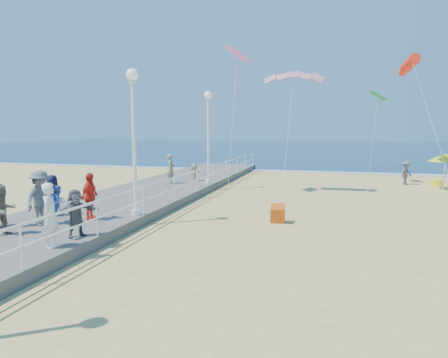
% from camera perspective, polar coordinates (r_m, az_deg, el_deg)
% --- Properties ---
extents(ground, '(160.00, 160.00, 0.00)m').
position_cam_1_polar(ground, '(13.77, 7.96, -7.98)').
color(ground, '#DABC72').
rests_on(ground, ground).
extents(ocean, '(160.00, 90.00, 0.05)m').
position_cam_1_polar(ocean, '(78.29, 14.05, 4.38)').
color(ocean, '#0C2648').
rests_on(ocean, ground).
extents(surf_line, '(160.00, 1.20, 0.04)m').
position_cam_1_polar(surf_line, '(33.91, 12.38, 1.02)').
color(surf_line, silver).
rests_on(surf_line, ground).
extents(boardwalk, '(5.00, 44.00, 0.40)m').
position_cam_1_polar(boardwalk, '(16.40, -19.12, -5.13)').
color(boardwalk, slate).
rests_on(boardwalk, ground).
extents(railing, '(0.05, 42.00, 0.55)m').
position_cam_1_polar(railing, '(14.97, -11.51, -1.94)').
color(railing, white).
rests_on(railing, boardwalk).
extents(lamp_post_mid, '(0.44, 0.44, 5.32)m').
position_cam_1_polar(lamp_post_mid, '(14.92, -12.78, 7.30)').
color(lamp_post_mid, white).
rests_on(lamp_post_mid, boardwalk).
extents(lamp_post_far, '(0.44, 0.44, 5.32)m').
position_cam_1_polar(lamp_post_far, '(23.26, -2.27, 7.38)').
color(lamp_post_far, white).
rests_on(lamp_post_far, boardwalk).
extents(woman_holding_toddler, '(0.52, 0.70, 1.76)m').
position_cam_1_polar(woman_holding_toddler, '(11.72, -23.44, -4.77)').
color(woman_holding_toddler, white).
rests_on(woman_holding_toddler, boardwalk).
extents(toddler_held, '(0.37, 0.45, 0.83)m').
position_cam_1_polar(toddler_held, '(11.67, -22.50, -2.85)').
color(toddler_held, blue).
rests_on(toddler_held, boardwalk).
extents(spectator_1, '(0.77, 0.88, 1.53)m').
position_cam_1_polar(spectator_1, '(13.72, -28.97, -3.90)').
color(spectator_1, '#88725E').
rests_on(spectator_1, boardwalk).
extents(spectator_2, '(0.68, 1.18, 1.83)m').
position_cam_1_polar(spectator_2, '(14.53, -24.76, -2.47)').
color(spectator_2, '#5A5B60').
rests_on(spectator_2, boardwalk).
extents(spectator_3, '(0.50, 1.01, 1.67)m').
position_cam_1_polar(spectator_3, '(14.74, -18.62, -2.37)').
color(spectator_3, red).
rests_on(spectator_3, boardwalk).
extents(spectator_4, '(0.61, 0.82, 1.52)m').
position_cam_1_polar(spectator_4, '(15.95, -23.32, -2.15)').
color(spectator_4, '#171833').
rests_on(spectator_4, boardwalk).
extents(spectator_5, '(1.06, 1.34, 1.43)m').
position_cam_1_polar(spectator_5, '(12.62, -20.42, -4.57)').
color(spectator_5, '#515255').
rests_on(spectator_5, boardwalk).
extents(spectator_6, '(0.50, 0.68, 1.72)m').
position_cam_1_polar(spectator_6, '(23.49, -7.59, 1.45)').
color(spectator_6, gray).
rests_on(spectator_6, boardwalk).
extents(beach_walker_a, '(1.08, 1.15, 1.56)m').
position_cam_1_polar(beach_walker_a, '(28.09, 24.60, 0.81)').
color(beach_walker_a, '#56555A').
rests_on(beach_walker_a, ground).
extents(beach_walker_c, '(0.67, 0.83, 1.46)m').
position_cam_1_polar(beach_walker_c, '(24.47, -4.29, 0.48)').
color(beach_walker_c, gray).
rests_on(beach_walker_c, ground).
extents(box_kite, '(0.62, 0.76, 0.74)m').
position_cam_1_polar(box_kite, '(15.51, 7.70, -5.11)').
color(box_kite, red).
rests_on(box_kite, ground).
extents(beach_umbrella, '(1.90, 1.90, 2.14)m').
position_cam_1_polar(beach_umbrella, '(26.62, 29.07, 2.68)').
color(beach_umbrella, white).
rests_on(beach_umbrella, ground).
extents(beach_chair_right, '(0.55, 0.55, 0.40)m').
position_cam_1_polar(beach_chair_right, '(28.25, 28.08, -0.54)').
color(beach_chair_right, yellow).
rests_on(beach_chair_right, ground).
extents(kite_parafoil, '(3.29, 0.94, 0.65)m').
position_cam_1_polar(kite_parafoil, '(22.55, 9.88, 14.49)').
color(kite_parafoil, red).
extents(kite_windsock, '(0.97, 2.48, 1.04)m').
position_cam_1_polar(kite_windsock, '(23.57, 25.04, 14.73)').
color(kite_windsock, red).
extents(kite_diamond_pink, '(1.45, 1.66, 0.91)m').
position_cam_1_polar(kite_diamond_pink, '(22.18, 1.92, 17.49)').
color(kite_diamond_pink, '#FF5D80').
extents(kite_diamond_green, '(1.12, 1.25, 0.60)m').
position_cam_1_polar(kite_diamond_green, '(27.99, 21.18, 11.04)').
color(kite_diamond_green, green).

